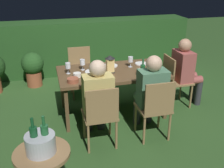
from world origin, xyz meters
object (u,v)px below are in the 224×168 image
chair_side_right_a (81,69)px  person_in_mustard (97,96)px  chair_head_far (174,79)px  wine_glass_a (131,60)px  person_in_green (150,91)px  green_bottle_on_table (143,71)px  plate_c (111,66)px  chair_side_left_b (155,107)px  wine_glass_b (82,63)px  bowl_olives (77,75)px  bowl_bread (155,66)px  plate_a (93,72)px  lantern_centerpiece (110,63)px  person_in_rust (186,69)px  plate_b (141,64)px  potted_plant_corner (33,67)px  chair_side_left_a (101,114)px  bowl_salad (142,71)px  bowl_dip (73,80)px  wine_glass_c (68,66)px  dining_table (112,74)px  ice_bucket (40,142)px

chair_side_right_a → person_in_mustard: person_in_mustard is taller
chair_head_far → wine_glass_a: wine_glass_a is taller
chair_head_far → person_in_green: person_in_green is taller
green_bottle_on_table → plate_c: size_ratio=1.28×
chair_side_left_b → wine_glass_b: 1.34m
bowl_olives → bowl_bread: bearing=3.8°
plate_a → bowl_bread: bowl_bread is taller
chair_side_left_b → lantern_centerpiece: lantern_centerpiece is taller
green_bottle_on_table → plate_a: bearing=146.5°
person_in_rust → plate_b: size_ratio=5.49×
chair_side_right_a → potted_plant_corner: bearing=144.3°
chair_side_right_a → lantern_centerpiece: (0.33, -0.89, 0.38)m
chair_side_left_a → bowl_salad: bearing=40.2°
plate_a → lantern_centerpiece: bearing=-14.5°
chair_side_right_a → chair_side_left_a: (0.00, -1.70, 0.00)m
bowl_olives → bowl_dip: 0.21m
chair_side_left_b → wine_glass_c: bearing=138.6°
potted_plant_corner → bowl_salad: bearing=-44.6°
chair_head_far → lantern_centerpiece: 1.17m
chair_head_far → bowl_bread: 0.45m
green_bottle_on_table → bowl_salad: green_bottle_on_table is taller
green_bottle_on_table → bowl_bread: green_bottle_on_table is taller
wine_glass_a → wine_glass_b: 0.76m
dining_table → bowl_olives: bearing=-169.5°
plate_b → chair_side_right_a: bearing=144.8°
green_bottle_on_table → bowl_olives: size_ratio=2.52×
bowl_bread → wine_glass_a: bearing=160.4°
person_in_rust → plate_a: bearing=179.2°
plate_a → person_in_green: bearing=-45.8°
person_in_rust → bowl_bread: person_in_rust is taller
wine_glass_c → bowl_salad: wine_glass_c is taller
person_in_rust → chair_side_left_b: 1.24m
chair_side_left_a → wine_glass_b: bearing=93.2°
lantern_centerpiece → green_bottle_on_table: green_bottle_on_table is taller
potted_plant_corner → green_bottle_on_table: bearing=-49.8°
person_in_rust → wine_glass_b: person_in_rust is taller
chair_side_left_a → plate_a: (0.08, 0.87, 0.24)m
wine_glass_c → chair_side_right_a: bearing=69.8°
dining_table → wine_glass_b: (-0.43, 0.17, 0.17)m
bowl_olives → plate_c: bearing=29.6°
chair_side_left_b → person_in_mustard: bearing=165.2°
bowl_dip → potted_plant_corner: (-0.59, 1.76, -0.36)m
person_in_mustard → wine_glass_b: person_in_mustard is taller
plate_b → bowl_salad: size_ratio=1.40×
plate_a → potted_plant_corner: 1.75m
chair_head_far → green_bottle_on_table: size_ratio=3.00×
chair_side_right_a → wine_glass_c: bearing=-110.2°
bowl_olives → person_in_green: bearing=-31.0°
person_in_rust → bowl_dip: size_ratio=7.19×
person_in_mustard → ice_bucket: person_in_mustard is taller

